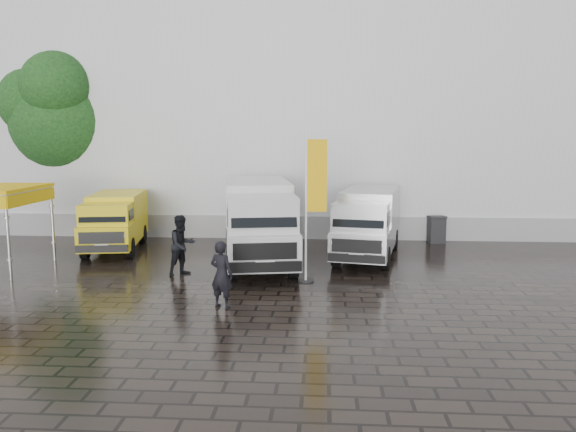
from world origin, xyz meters
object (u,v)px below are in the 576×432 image
object	(u,v)px
person_tent	(182,245)
person_front	(222,274)
flagpole	(312,201)
van_white	(258,223)
van_silver	(368,224)
van_yellow	(115,223)
wheelie_bin	(436,229)

from	to	relation	value
person_tent	person_front	bearing A→B (deg)	-109.69
flagpole	person_front	xyz separation A→B (m)	(-2.28, -2.81, -1.62)
van_white	van_silver	xyz separation A→B (m)	(3.92, 1.29, -0.20)
van_yellow	van_white	distance (m)	6.18
flagpole	wheelie_bin	bearing A→B (deg)	53.02
van_white	person_front	xyz separation A→B (m)	(-0.35, -5.17, -0.55)
wheelie_bin	person_front	size ratio (longest dim) A/B	0.63
person_tent	flagpole	bearing A→B (deg)	-56.99
van_white	person_front	world-z (taller)	van_white
flagpole	person_tent	world-z (taller)	flagpole
van_yellow	person_front	world-z (taller)	van_yellow
van_white	person_tent	size ratio (longest dim) A/B	3.40
wheelie_bin	flagpole	bearing A→B (deg)	-133.40
van_silver	person_front	distance (m)	7.74
van_yellow	wheelie_bin	world-z (taller)	van_yellow
wheelie_bin	person_front	distance (m)	12.10
flagpole	wheelie_bin	xyz separation A→B (m)	(5.10, 6.77, -1.95)
van_white	person_tent	world-z (taller)	van_white
van_silver	flagpole	size ratio (longest dim) A/B	1.25
wheelie_bin	person_tent	size ratio (longest dim) A/B	0.58
van_white	person_front	bearing A→B (deg)	-104.06
person_front	person_tent	distance (m)	3.89
wheelie_bin	person_tent	distance (m)	11.17
van_silver	wheelie_bin	bearing A→B (deg)	56.40
flagpole	person_front	world-z (taller)	flagpole
van_silver	flagpole	xyz separation A→B (m)	(-1.98, -3.64, 1.28)
van_silver	person_tent	xyz separation A→B (m)	(-6.18, -3.06, -0.26)
van_white	person_front	distance (m)	5.21
person_tent	van_silver	bearing A→B (deg)	-22.72
wheelie_bin	person_front	bearing A→B (deg)	-134.03
flagpole	person_tent	bearing A→B (deg)	172.10
van_white	van_silver	distance (m)	4.13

